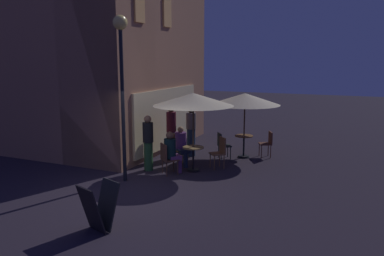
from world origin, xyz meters
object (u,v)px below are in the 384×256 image
object	(u,v)px
menu_sandwich_board	(99,207)
cafe_table_0	(244,143)
cafe_chair_1	(268,142)
patron_standing_3	(148,143)
patron_seated_1	(172,150)
cafe_chair_4	(220,150)
patron_seated_0	(181,144)
street_lamp_near_corner	(121,59)
patron_standing_4	(191,132)
cafe_chair_2	(179,146)
cafe_chair_0	(222,143)
cafe_table_1	(193,155)
patio_umbrella_1	(193,100)
cafe_chair_3	(167,156)
patron_standing_2	(171,132)
patio_umbrella_0	(245,99)

from	to	relation	value
menu_sandwich_board	cafe_table_0	size ratio (longest dim) A/B	1.23
cafe_chair_1	patron_standing_3	size ratio (longest dim) A/B	0.52
cafe_table_0	patron_seated_1	bearing A→B (deg)	152.45
cafe_table_0	cafe_chair_4	xyz separation A→B (m)	(-1.55, 0.32, 0.06)
cafe_chair_4	patron_seated_1	xyz separation A→B (m)	(-1.15, 1.09, 0.15)
patron_seated_0	cafe_chair_4	bearing A→B (deg)	44.83
street_lamp_near_corner	patron_standing_4	distance (m)	4.14
cafe_chair_2	cafe_chair_4	size ratio (longest dim) A/B	1.03
cafe_chair_0	patron_standing_3	distance (m)	2.73
cafe_table_1	patio_umbrella_1	distance (m)	1.66
street_lamp_near_corner	patron_seated_0	distance (m)	3.42
cafe_table_0	patron_standing_4	world-z (taller)	patron_standing_4
cafe_table_1	patron_standing_4	size ratio (longest dim) A/B	0.43
patio_umbrella_1	cafe_chair_0	bearing A→B (deg)	-10.53
patron_seated_0	patron_standing_3	xyz separation A→B (m)	(-0.88, 0.69, 0.15)
cafe_chair_4	patron_seated_1	distance (m)	1.59
cafe_chair_0	patio_umbrella_1	bearing A→B (deg)	-136.29
cafe_table_1	patron_standing_4	world-z (taller)	patron_standing_4
cafe_chair_2	street_lamp_near_corner	bearing A→B (deg)	-72.92
cafe_chair_3	cafe_chair_4	size ratio (longest dim) A/B	0.96
patron_seated_0	patron_standing_3	world-z (taller)	patron_standing_3
cafe_table_1	patio_umbrella_1	world-z (taller)	patio_umbrella_1
cafe_chair_4	patron_standing_2	bearing A→B (deg)	-56.93
cafe_chair_4	patron_seated_0	distance (m)	1.24
patio_umbrella_1	patron_seated_1	xyz separation A→B (m)	(-0.53, 0.46, -1.44)
cafe_chair_1	patio_umbrella_1	bearing A→B (deg)	29.43
patron_seated_0	street_lamp_near_corner	bearing A→B (deg)	-76.55
patio_umbrella_1	patron_standing_2	world-z (taller)	patio_umbrella_1
cafe_chair_1	cafe_table_0	bearing A→B (deg)	-0.00
cafe_table_0	patron_standing_4	size ratio (longest dim) A/B	0.45
cafe_table_1	patron_standing_4	distance (m)	1.86
cafe_chair_3	patron_seated_0	distance (m)	1.06
cafe_chair_1	cafe_chair_4	distance (m)	2.20
street_lamp_near_corner	patron_standing_4	world-z (taller)	street_lamp_near_corner
cafe_chair_3	patron_standing_2	xyz separation A→B (m)	(1.68, 0.70, 0.37)
patron_seated_1	patron_standing_3	bearing A→B (deg)	127.19
patio_umbrella_1	cafe_chair_1	world-z (taller)	patio_umbrella_1
street_lamp_near_corner	patron_standing_4	size ratio (longest dim) A/B	2.60
menu_sandwich_board	patio_umbrella_0	distance (m)	6.88
street_lamp_near_corner	cafe_table_0	world-z (taller)	street_lamp_near_corner
menu_sandwich_board	cafe_chair_1	xyz separation A→B (m)	(7.01, -1.76, 0.05)
menu_sandwich_board	cafe_table_1	size ratio (longest dim) A/B	1.28
menu_sandwich_board	cafe_chair_4	distance (m)	5.13
cafe_chair_1	cafe_chair_3	xyz separation A→B (m)	(-3.19, 2.24, 0.01)
street_lamp_near_corner	patron_seated_1	bearing A→B (deg)	-39.62
patio_umbrella_0	cafe_chair_4	size ratio (longest dim) A/B	2.43
patron_standing_3	cafe_chair_3	bearing A→B (deg)	47.80
patio_umbrella_0	cafe_chair_4	xyz separation A→B (m)	(-1.55, 0.32, -1.44)
patio_umbrella_0	patron_seated_0	world-z (taller)	patio_umbrella_0
patio_umbrella_1	cafe_chair_2	bearing A→B (deg)	55.38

